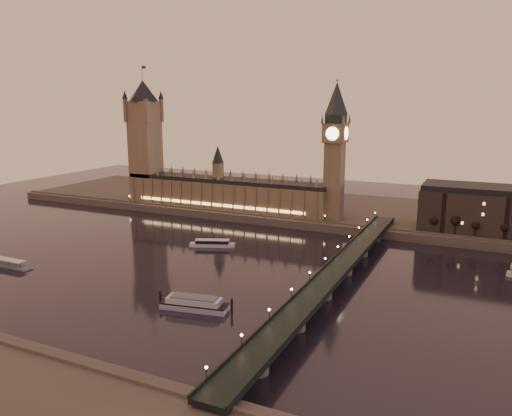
{
  "coord_description": "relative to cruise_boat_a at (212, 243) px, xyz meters",
  "views": [
    {
      "loc": [
        159.38,
        -239.51,
        93.76
      ],
      "look_at": [
        29.68,
        35.0,
        28.78
      ],
      "focal_mm": 35.0,
      "sensor_mm": 36.0,
      "label": 1
    }
  ],
  "objects": [
    {
      "name": "ground",
      "position": [
        1.94,
        -34.37,
        -2.08
      ],
      "size": [
        700.0,
        700.0,
        0.0
      ],
      "primitive_type": "plane",
      "color": "black",
      "rests_on": "ground"
    },
    {
      "name": "bare_tree_0",
      "position": [
        130.91,
        74.63,
        12.35
      ],
      "size": [
        5.57,
        5.57,
        11.32
      ],
      "color": "black",
      "rests_on": "ground"
    },
    {
      "name": "bare_tree_3",
      "position": [
        171.44,
        74.63,
        12.35
      ],
      "size": [
        5.57,
        5.57,
        11.32
      ],
      "color": "black",
      "rests_on": "ground"
    },
    {
      "name": "bare_tree_2",
      "position": [
        157.93,
        74.63,
        12.35
      ],
      "size": [
        5.57,
        5.57,
        11.32
      ],
      "color": "black",
      "rests_on": "ground"
    },
    {
      "name": "pontoon_pier",
      "position": [
        -89.65,
        -85.79,
        -0.98
      ],
      "size": [
        38.42,
        6.4,
        10.25
      ],
      "color": "#595B5E",
      "rests_on": "ground"
    },
    {
      "name": "far_embankment",
      "position": [
        31.94,
        130.63,
        0.92
      ],
      "size": [
        560.0,
        130.0,
        6.0
      ],
      "primitive_type": "cube",
      "color": "#423D35",
      "rests_on": "ground"
    },
    {
      "name": "cruise_boat_a",
      "position": [
        0.0,
        0.0,
        0.0
      ],
      "size": [
        29.82,
        16.82,
        4.73
      ],
      "rotation": [
        0.0,
        0.0,
        0.38
      ],
      "color": "silver",
      "rests_on": "ground"
    },
    {
      "name": "bare_tree_1",
      "position": [
        144.42,
        74.63,
        12.35
      ],
      "size": [
        5.57,
        5.57,
        11.32
      ],
      "color": "black",
      "rests_on": "ground"
    },
    {
      "name": "victoria_tower",
      "position": [
        -118.06,
        86.63,
        63.71
      ],
      "size": [
        31.68,
        31.68,
        118.0
      ],
      "color": "brown",
      "rests_on": "ground"
    },
    {
      "name": "palace_of_westminster",
      "position": [
        -38.19,
        86.62,
        19.63
      ],
      "size": [
        180.0,
        26.62,
        52.0
      ],
      "color": "brown",
      "rests_on": "ground"
    },
    {
      "name": "westminster_bridge",
      "position": [
        93.55,
        -34.37,
        3.43
      ],
      "size": [
        13.2,
        260.0,
        15.3
      ],
      "color": "black",
      "rests_on": "ground"
    },
    {
      "name": "big_ben",
      "position": [
        55.93,
        86.62,
        61.87
      ],
      "size": [
        17.68,
        17.68,
        104.0
      ],
      "color": "brown",
      "rests_on": "ground"
    },
    {
      "name": "moored_barge",
      "position": [
        43.8,
        -91.72,
        0.74
      ],
      "size": [
        35.89,
        14.13,
        6.68
      ],
      "rotation": [
        0.0,
        0.0,
        0.17
      ],
      "color": "#93A4BC",
      "rests_on": "ground"
    }
  ]
}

